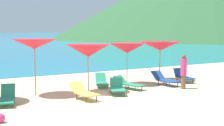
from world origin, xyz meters
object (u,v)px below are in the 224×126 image
Objects in this scene: umbrella_2 at (88,51)px; lounge_chair_4 at (102,81)px; lounge_chair_0 at (117,87)px; lounge_chair_1 at (165,79)px; lounge_chair_5 at (84,92)px; lounge_chair_2 at (183,76)px; beachgoer_1 at (184,70)px; umbrella_3 at (127,48)px; umbrella_4 at (160,46)px; lounge_chair_6 at (129,83)px; beach_ball at (0,118)px; lounge_chair_3 at (7,97)px; umbrella_1 at (35,44)px.

lounge_chair_4 is at bearing 38.47° from umbrella_2.
lounge_chair_0 is 0.89× the size of lounge_chair_1.
lounge_chair_5 is at bearing -144.18° from lounge_chair_0.
lounge_chair_2 reaches higher than lounge_chair_1.
beachgoer_1 reaches higher than lounge_chair_4.
umbrella_3 is at bearing 142.89° from lounge_chair_1.
umbrella_4 is 1.45× the size of lounge_chair_1.
lounge_chair_0 is at bearing -158.54° from lounge_chair_6.
umbrella_2 reaches higher than lounge_chair_6.
lounge_chair_0 is at bearing 19.47° from beach_ball.
umbrella_4 is 10.32m from beach_ball.
lounge_chair_3 is at bearing -170.33° from umbrella_4.
lounge_chair_4 is (0.39, 2.00, -0.04)m from lounge_chair_0.
umbrella_1 is at bearing -176.14° from umbrella_4.
lounge_chair_2 is 10.57m from beach_ball.
lounge_chair_3 is (-9.34, -0.45, -0.05)m from lounge_chair_2.
lounge_chair_5 is (-0.86, -1.25, -1.53)m from umbrella_2.
umbrella_4 is at bearing 22.52° from beach_ball.
lounge_chair_6 is (1.16, 0.80, -0.04)m from lounge_chair_0.
lounge_chair_2 reaches higher than lounge_chair_5.
lounge_chair_2 is 3.68m from lounge_chair_6.
lounge_chair_2 is at bearing -3.80° from umbrella_1.
umbrella_4 reaches higher than lounge_chair_1.
lounge_chair_0 is 5.66m from beach_ball.
umbrella_1 reaches higher than lounge_chair_6.
lounge_chair_0 is at bearing -133.98° from umbrella_3.
lounge_chair_0 is (-1.79, -1.85, -1.54)m from umbrella_3.
beach_ball is at bearing -157.48° from umbrella_4.
lounge_chair_4 is at bearing 34.14° from beach_ball.
lounge_chair_1 is 2.17m from lounge_chair_6.
lounge_chair_4 is 3.93m from beachgoer_1.
lounge_chair_3 is 5.67m from lounge_chair_6.
beachgoer_1 is at bearing -105.81° from umbrella_4.
lounge_chair_5 is (-3.51, -2.10, -1.53)m from umbrella_3.
lounge_chair_3 reaches higher than lounge_chair_6.
umbrella_3 is 8.22m from beach_ball.
lounge_chair_2 is at bearing -9.83° from lounge_chair_6.
lounge_chair_2 is at bearing 9.53° from lounge_chair_1.
umbrella_2 is at bearing -17.06° from beachgoer_1.
beachgoer_1 reaches higher than lounge_chair_2.
lounge_chair_4 is 0.94× the size of beachgoer_1.
lounge_chair_1 is 1.15× the size of lounge_chair_2.
lounge_chair_2 is 9.35m from lounge_chair_3.
lounge_chair_3 is at bearing 159.23° from lounge_chair_5.
umbrella_2 reaches higher than umbrella_3.
umbrella_3 is at bearing 73.60° from lounge_chair_0.
lounge_chair_4 is 1.05× the size of lounge_chair_5.
umbrella_2 reaches higher than lounge_chair_1.
lounge_chair_3 is at bearing 71.22° from beach_ball.
umbrella_4 is 2.16m from lounge_chair_1.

